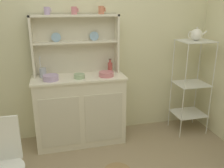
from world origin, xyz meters
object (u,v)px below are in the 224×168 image
at_px(hutch_shelf_unit, 76,40).
at_px(jam_bottle, 110,67).
at_px(cup_lilac_0, 47,11).
at_px(hutch_cabinet, 80,109).
at_px(bakers_rack, 192,79).
at_px(wire_chair, 1,159).
at_px(porcelain_teapot, 196,35).
at_px(bowl_mixing_large, 51,78).
at_px(utensil_jar, 43,72).

relative_size(hutch_shelf_unit, jam_bottle, 5.86).
xyz_separation_m(hutch_shelf_unit, cup_lilac_0, (-0.30, -0.04, 0.34)).
relative_size(hutch_cabinet, jam_bottle, 6.27).
distance_m(hutch_cabinet, bakers_rack, 1.51).
height_order(wire_chair, cup_lilac_0, cup_lilac_0).
height_order(bakers_rack, porcelain_teapot, porcelain_teapot).
relative_size(hutch_cabinet, bakers_rack, 0.88).
distance_m(bakers_rack, porcelain_teapot, 0.59).
bearing_deg(porcelain_teapot, wire_chair, -157.75).
bearing_deg(wire_chair, hutch_cabinet, 21.70).
bearing_deg(bowl_mixing_large, cup_lilac_0, 84.78).
bearing_deg(cup_lilac_0, wire_chair, -111.81).
bearing_deg(wire_chair, utensil_jar, 41.22).
height_order(hutch_shelf_unit, bowl_mixing_large, hutch_shelf_unit).
bearing_deg(utensil_jar, porcelain_teapot, -4.62).
xyz_separation_m(hutch_shelf_unit, jam_bottle, (0.41, -0.08, -0.34)).
distance_m(bowl_mixing_large, utensil_jar, 0.18).
distance_m(bakers_rack, jam_bottle, 1.10).
xyz_separation_m(wire_chair, utensil_jar, (0.34, 1.06, 0.41)).
height_order(hutch_cabinet, utensil_jar, utensil_jar).
height_order(cup_lilac_0, bowl_mixing_large, cup_lilac_0).
relative_size(bowl_mixing_large, utensil_jar, 0.71).
xyz_separation_m(cup_lilac_0, bowl_mixing_large, (-0.02, -0.20, -0.72)).
bearing_deg(bowl_mixing_large, wire_chair, -115.01).
distance_m(cup_lilac_0, bowl_mixing_large, 0.75).
distance_m(bakers_rack, cup_lilac_0, 2.00).
xyz_separation_m(bakers_rack, cup_lilac_0, (-1.79, 0.20, 0.88)).
distance_m(jam_bottle, porcelain_teapot, 1.15).
height_order(hutch_cabinet, cup_lilac_0, cup_lilac_0).
bearing_deg(cup_lilac_0, utensil_jar, -157.01).
relative_size(cup_lilac_0, jam_bottle, 0.49).
bearing_deg(wire_chair, bowl_mixing_large, 33.89).
relative_size(hutch_cabinet, utensil_jar, 4.47).
relative_size(cup_lilac_0, utensil_jar, 0.35).
bearing_deg(hutch_shelf_unit, utensil_jar, -168.06).
bearing_deg(utensil_jar, hutch_shelf_unit, 11.94).
height_order(hutch_cabinet, jam_bottle, jam_bottle).
height_order(hutch_cabinet, wire_chair, hutch_cabinet).
xyz_separation_m(hutch_cabinet, porcelain_teapot, (1.48, -0.07, 0.88)).
bearing_deg(utensil_jar, cup_lilac_0, 22.99).
xyz_separation_m(bowl_mixing_large, utensil_jar, (-0.09, 0.15, 0.03)).
xyz_separation_m(cup_lilac_0, jam_bottle, (0.71, -0.04, -0.68)).
bearing_deg(cup_lilac_0, jam_bottle, -2.89).
bearing_deg(hutch_shelf_unit, hutch_cabinet, -90.00).
bearing_deg(hutch_cabinet, wire_chair, -127.20).
bearing_deg(utensil_jar, wire_chair, -107.67).
bearing_deg(bakers_rack, cup_lilac_0, 173.70).
bearing_deg(bakers_rack, jam_bottle, 171.46).
bearing_deg(cup_lilac_0, hutch_shelf_unit, 7.88).
xyz_separation_m(hutch_cabinet, cup_lilac_0, (-0.30, 0.12, 1.18)).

